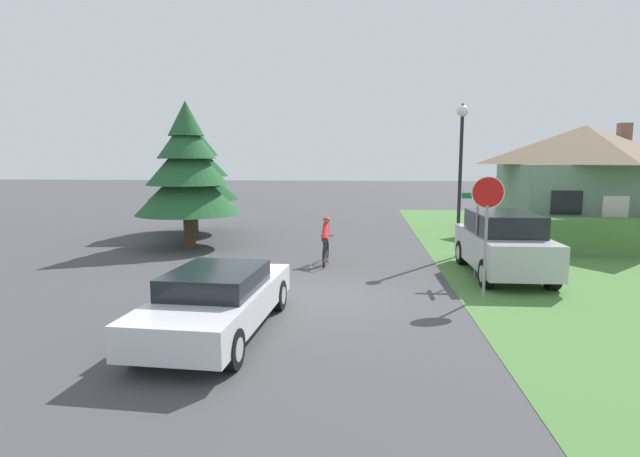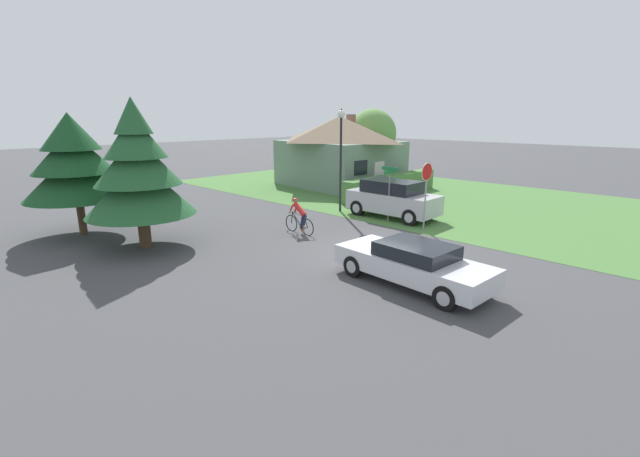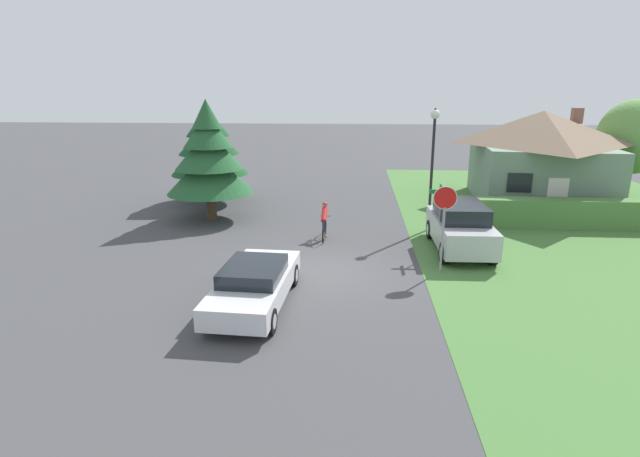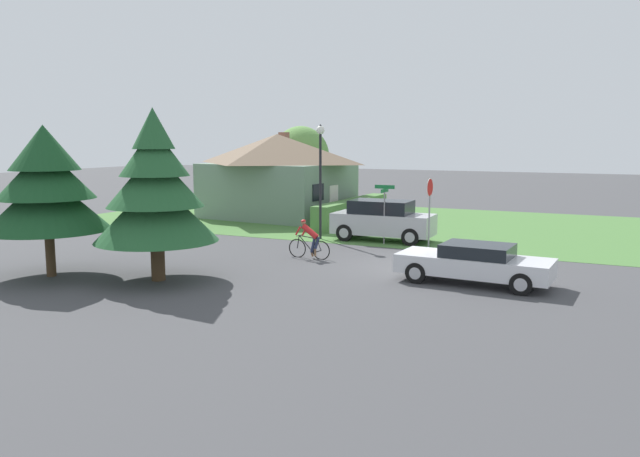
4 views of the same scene
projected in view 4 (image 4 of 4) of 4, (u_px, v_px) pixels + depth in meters
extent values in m
plane|color=#424244|center=(410.00, 266.00, 22.40)|extent=(140.00, 140.00, 0.00)
cube|color=#477538|center=(402.00, 222.00, 34.24)|extent=(16.00, 36.00, 0.01)
cube|color=slate|center=(278.00, 190.00, 36.62)|extent=(6.75, 8.04, 3.15)
pyramid|color=#75604C|center=(277.00, 149.00, 36.28)|extent=(7.29, 8.68, 1.69)
cube|color=silver|center=(334.00, 203.00, 34.80)|extent=(0.90, 0.14, 2.00)
cube|color=black|center=(318.00, 192.00, 33.23)|extent=(1.10, 0.16, 0.90)
cube|color=brown|center=(284.00, 139.00, 38.14)|extent=(0.54, 0.54, 0.80)
cube|color=#4C7A3D|center=(352.00, 211.00, 33.97)|extent=(8.54, 0.90, 1.29)
cube|color=silver|center=(474.00, 265.00, 19.64)|extent=(2.06, 4.86, 0.58)
cube|color=black|center=(478.00, 250.00, 19.52)|extent=(1.69, 2.19, 0.40)
cylinder|color=black|center=(416.00, 273.00, 19.75)|extent=(0.28, 0.68, 0.67)
cylinder|color=#ADADB2|center=(416.00, 273.00, 19.75)|extent=(0.27, 0.40, 0.39)
cylinder|color=black|center=(432.00, 264.00, 21.14)|extent=(0.28, 0.68, 0.67)
cylinder|color=#ADADB2|center=(432.00, 264.00, 21.14)|extent=(0.27, 0.40, 0.39)
cylinder|color=black|center=(521.00, 284.00, 18.21)|extent=(0.28, 0.68, 0.67)
cylinder|color=#ADADB2|center=(521.00, 284.00, 18.21)|extent=(0.27, 0.40, 0.39)
cylinder|color=black|center=(531.00, 274.00, 19.60)|extent=(0.28, 0.68, 0.67)
cylinder|color=#ADADB2|center=(531.00, 274.00, 19.60)|extent=(0.27, 0.40, 0.39)
torus|color=black|center=(321.00, 250.00, 23.65)|extent=(0.06, 0.74, 0.74)
torus|color=black|center=(297.00, 248.00, 24.10)|extent=(0.06, 0.74, 0.74)
cylinder|color=black|center=(315.00, 246.00, 23.74)|extent=(0.04, 0.18, 0.56)
cylinder|color=black|center=(306.00, 244.00, 23.90)|extent=(0.05, 0.64, 0.66)
cylinder|color=black|center=(308.00, 237.00, 23.83)|extent=(0.05, 0.76, 0.11)
cylinder|color=black|center=(317.00, 252.00, 23.73)|extent=(0.04, 0.34, 0.16)
cylinder|color=black|center=(319.00, 245.00, 23.66)|extent=(0.03, 0.21, 0.44)
cylinder|color=black|center=(298.00, 242.00, 24.05)|extent=(0.04, 0.12, 0.52)
cylinder|color=black|center=(299.00, 235.00, 23.99)|extent=(0.44, 0.03, 0.02)
ellipsoid|color=black|center=(317.00, 238.00, 23.67)|extent=(0.08, 0.20, 0.05)
cylinder|color=#262D4C|center=(317.00, 243.00, 23.69)|extent=(0.12, 0.25, 0.47)
cylinder|color=#262D4C|center=(313.00, 245.00, 23.77)|extent=(0.12, 0.25, 0.62)
cylinder|color=#8C6647|center=(315.00, 252.00, 23.77)|extent=(0.08, 0.08, 0.30)
cylinder|color=#8C6647|center=(312.00, 254.00, 23.90)|extent=(0.17, 0.08, 0.21)
cylinder|color=red|center=(310.00, 232.00, 23.76)|extent=(0.23, 0.70, 0.58)
cylinder|color=red|center=(305.00, 231.00, 23.87)|extent=(0.08, 0.25, 0.36)
cylinder|color=red|center=(298.00, 231.00, 23.99)|extent=(0.08, 0.25, 0.36)
sphere|color=#8C6647|center=(303.00, 222.00, 23.84)|extent=(0.19, 0.19, 0.19)
ellipsoid|color=red|center=(303.00, 221.00, 23.83)|extent=(0.22, 0.18, 0.12)
cube|color=#B7B7BC|center=(383.00, 224.00, 28.00)|extent=(1.95, 4.50, 0.92)
cube|color=black|center=(381.00, 207.00, 27.94)|extent=(1.69, 2.71, 0.59)
cylinder|color=black|center=(345.00, 233.00, 27.93)|extent=(0.28, 0.77, 0.77)
cylinder|color=#ADADB2|center=(345.00, 233.00, 27.93)|extent=(0.29, 0.45, 0.44)
cylinder|color=black|center=(358.00, 228.00, 29.43)|extent=(0.28, 0.77, 0.77)
cylinder|color=#ADADB2|center=(358.00, 228.00, 29.43)|extent=(0.29, 0.45, 0.44)
cylinder|color=black|center=(411.00, 237.00, 26.68)|extent=(0.28, 0.77, 0.77)
cylinder|color=#ADADB2|center=(411.00, 237.00, 26.68)|extent=(0.29, 0.45, 0.44)
cylinder|color=black|center=(421.00, 232.00, 28.18)|extent=(0.28, 0.77, 0.77)
cylinder|color=#ADADB2|center=(421.00, 232.00, 28.18)|extent=(0.29, 0.45, 0.44)
cylinder|color=gray|center=(429.00, 222.00, 25.97)|extent=(0.07, 0.07, 2.25)
cylinder|color=red|center=(430.00, 187.00, 25.76)|extent=(0.72, 0.06, 0.72)
cylinder|color=silver|center=(430.00, 187.00, 25.76)|extent=(0.77, 0.05, 0.77)
cylinder|color=black|center=(320.00, 187.00, 28.26)|extent=(0.12, 0.12, 4.77)
sphere|color=white|center=(320.00, 130.00, 27.90)|extent=(0.38, 0.38, 0.38)
cone|color=black|center=(320.00, 126.00, 27.87)|extent=(0.23, 0.23, 0.15)
cylinder|color=gray|center=(384.00, 218.00, 27.05)|extent=(0.06, 0.06, 2.28)
cube|color=#197238|center=(385.00, 191.00, 26.88)|extent=(0.90, 0.03, 0.16)
cube|color=#197238|center=(385.00, 187.00, 26.86)|extent=(0.03, 0.90, 0.16)
cylinder|color=#4C3823|center=(158.00, 261.00, 20.12)|extent=(0.45, 0.45, 1.28)
cone|color=#23562D|center=(156.00, 210.00, 19.89)|extent=(3.94, 3.94, 2.03)
cone|color=#23562D|center=(155.00, 179.00, 19.75)|extent=(3.08, 3.08, 1.78)
cone|color=#23562D|center=(154.00, 151.00, 19.63)|extent=(2.21, 2.21, 1.54)
cone|color=#23562D|center=(153.00, 128.00, 19.52)|extent=(1.34, 1.34, 1.30)
cylinder|color=#4C3823|center=(50.00, 253.00, 20.71)|extent=(0.31, 0.31, 1.54)
cone|color=#194723|center=(47.00, 201.00, 20.47)|extent=(4.02, 4.02, 1.93)
cone|color=#194723|center=(45.00, 173.00, 20.33)|extent=(3.14, 3.14, 1.70)
cone|color=#194723|center=(44.00, 147.00, 20.22)|extent=(2.25, 2.25, 1.47)
cylinder|color=#4C3823|center=(301.00, 194.00, 41.96)|extent=(0.29, 0.29, 1.82)
ellipsoid|color=#609347|center=(301.00, 156.00, 41.60)|extent=(3.78, 3.78, 3.97)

